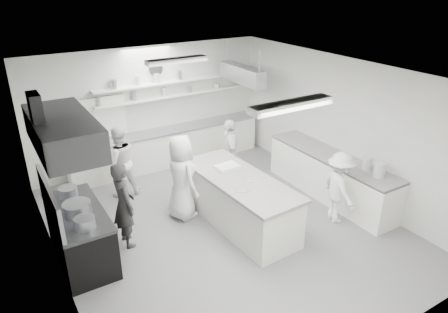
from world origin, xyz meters
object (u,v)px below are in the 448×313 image
prep_island (239,203)px  cook_stove (124,205)px  stove (81,236)px  right_counter (331,177)px  back_counter (168,147)px  cook_back (119,162)px

prep_island → cook_stove: cook_stove is taller
stove → cook_stove: bearing=1.5°
right_counter → stove: bearing=173.5°
back_counter → prep_island: bearing=-89.9°
cook_stove → right_counter: bearing=-99.1°
stove → prep_island: bearing=-10.1°
right_counter → cook_stove: cook_stove is taller
right_counter → prep_island: 2.34m
right_counter → back_counter: bearing=124.7°
back_counter → cook_back: bearing=-148.7°
cook_stove → cook_back: same height
stove → back_counter: bearing=44.0°
prep_island → cook_stove: 2.19m
right_counter → cook_back: size_ratio=2.04×
stove → back_counter: (2.90, 2.80, 0.01)m
back_counter → cook_stove: bearing=-127.0°
prep_island → back_counter: bearing=87.2°
right_counter → cook_back: cook_back is taller
right_counter → prep_island: bearing=178.0°
cook_back → stove: bearing=55.6°
cook_stove → cook_back: size_ratio=1.00×
stove → prep_island: prep_island is taller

